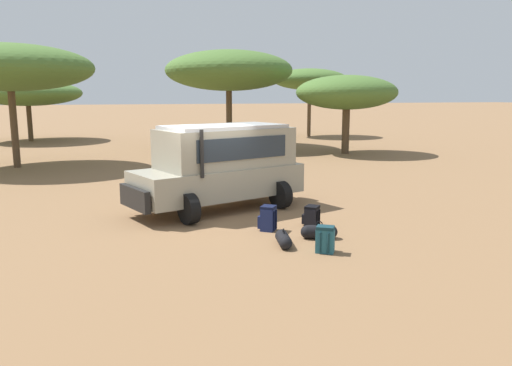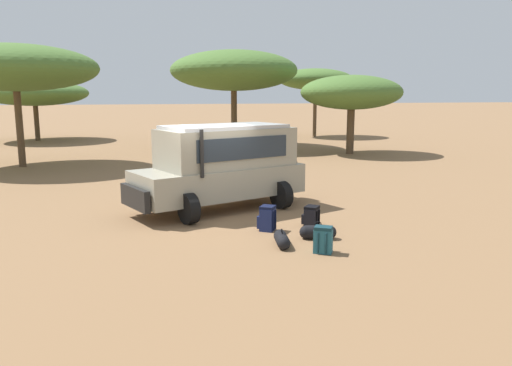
{
  "view_description": "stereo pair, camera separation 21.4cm",
  "coord_description": "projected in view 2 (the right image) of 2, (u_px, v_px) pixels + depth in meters",
  "views": [
    {
      "loc": [
        -2.96,
        -13.18,
        3.3
      ],
      "look_at": [
        1.0,
        -0.89,
        1.0
      ],
      "focal_mm": 35.0,
      "sensor_mm": 36.0,
      "label": 1
    },
    {
      "loc": [
        -2.75,
        -13.24,
        3.3
      ],
      "look_at": [
        1.0,
        -0.89,
        1.0
      ],
      "focal_mm": 35.0,
      "sensor_mm": 36.0,
      "label": 2
    }
  ],
  "objects": [
    {
      "name": "acacia_tree_left_mid",
      "position": [
        15.0,
        68.0,
        22.24
      ],
      "size": [
        7.3,
        7.12,
        5.51
      ],
      "color": "brown",
      "rests_on": "ground_plane"
    },
    {
      "name": "ground_plane",
      "position": [
        212.0,
        215.0,
        13.84
      ],
      "size": [
        320.0,
        320.0,
        0.0
      ],
      "primitive_type": "plane",
      "color": "olive"
    },
    {
      "name": "acacia_tree_far_left",
      "position": [
        34.0,
        93.0,
        35.39
      ],
      "size": [
        7.41,
        7.73,
        4.29
      ],
      "color": "brown",
      "rests_on": "ground_plane"
    },
    {
      "name": "duffel_bag_soft_canvas",
      "position": [
        282.0,
        239.0,
        11.0
      ],
      "size": [
        0.4,
        0.88,
        0.39
      ],
      "color": "black",
      "rests_on": "ground_plane"
    },
    {
      "name": "backpack_near_rear_wheel",
      "position": [
        311.0,
        216.0,
        12.67
      ],
      "size": [
        0.51,
        0.51,
        0.51
      ],
      "color": "black",
      "rests_on": "ground_plane"
    },
    {
      "name": "safari_vehicle",
      "position": [
        222.0,
        165.0,
        14.38
      ],
      "size": [
        5.44,
        3.66,
        2.44
      ],
      "color": "gray",
      "rests_on": "ground_plane"
    },
    {
      "name": "acacia_tree_right_mid",
      "position": [
        352.0,
        93.0,
        27.49
      ],
      "size": [
        5.74,
        5.02,
        4.36
      ],
      "color": "brown",
      "rests_on": "ground_plane"
    },
    {
      "name": "acacia_tree_far_right",
      "position": [
        316.0,
        79.0,
        38.78
      ],
      "size": [
        5.94,
        5.08,
        5.28
      ],
      "color": "brown",
      "rests_on": "ground_plane"
    },
    {
      "name": "acacia_tree_centre_back",
      "position": [
        234.0,
        71.0,
        30.8
      ],
      "size": [
        7.8,
        8.39,
        5.98
      ],
      "color": "brown",
      "rests_on": "ground_plane"
    },
    {
      "name": "backpack_beside_front_wheel",
      "position": [
        323.0,
        240.0,
        10.49
      ],
      "size": [
        0.46,
        0.46,
        0.57
      ],
      "color": "#235B6B",
      "rests_on": "ground_plane"
    },
    {
      "name": "duffel_bag_low_black_case",
      "position": [
        318.0,
        232.0,
        11.52
      ],
      "size": [
        0.83,
        0.48,
        0.42
      ],
      "color": "black",
      "rests_on": "ground_plane"
    },
    {
      "name": "backpack_cluster_center",
      "position": [
        267.0,
        218.0,
        12.21
      ],
      "size": [
        0.5,
        0.49,
        0.62
      ],
      "color": "navy",
      "rests_on": "ground_plane"
    }
  ]
}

